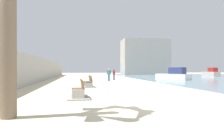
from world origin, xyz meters
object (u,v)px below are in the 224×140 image
at_px(bench_far, 88,84).
at_px(boat_distant, 174,75).
at_px(person_standing, 114,74).
at_px(bench_near, 78,94).
at_px(boat_far_left, 211,73).
at_px(person_walking, 109,74).

xyz_separation_m(bench_far, boat_distant, (12.27, 10.09, 0.43)).
bearing_deg(person_standing, bench_near, -105.25).
height_order(bench_near, boat_far_left, boat_far_left).
bearing_deg(bench_near, bench_far, 83.49).
bearing_deg(bench_far, bench_near, -96.51).
relative_size(person_standing, boat_far_left, 0.35).
distance_m(person_walking, person_standing, 2.46).
bearing_deg(boat_distant, person_walking, -167.86).
bearing_deg(person_standing, boat_far_left, 27.32).
distance_m(bench_far, person_standing, 11.05).
height_order(bench_far, person_standing, person_standing).
xyz_separation_m(boat_far_left, boat_distant, (-13.23, -11.39, -0.03)).
bearing_deg(bench_far, boat_distant, 39.43).
distance_m(person_standing, boat_distant, 8.39).
xyz_separation_m(person_standing, boat_distant, (8.38, -0.23, -0.20)).
bearing_deg(bench_far, person_walking, 70.34).
height_order(bench_far, boat_distant, boat_distant).
bearing_deg(person_walking, boat_distant, 12.14).
bearing_deg(boat_far_left, person_walking, -149.34).
distance_m(bench_near, bench_far, 6.85).
height_order(bench_near, bench_far, same).
bearing_deg(bench_near, boat_far_left, 47.11).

